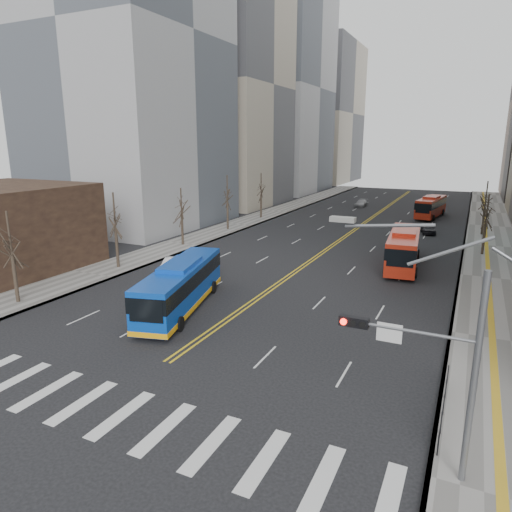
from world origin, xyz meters
TOP-DOWN VIEW (x-y plane):
  - ground at (0.00, 0.00)m, footprint 220.00×220.00m
  - sidewalk_right at (17.50, 45.00)m, footprint 7.00×130.00m
  - sidewalk_left at (-16.50, 45.00)m, footprint 5.00×130.00m
  - crosswalk at (0.00, 0.00)m, footprint 26.70×4.00m
  - centerline at (0.00, 55.00)m, footprint 0.55×100.00m
  - office_towers at (0.12, 68.51)m, footprint 83.00×134.00m
  - signal_mast at (13.77, 2.00)m, footprint 5.37×0.37m
  - pedestrian_railing at (14.30, 6.00)m, footprint 0.06×6.06m
  - street_trees at (-7.18, 34.55)m, footprint 35.20×47.20m
  - blue_bus at (-4.05, 12.40)m, footprint 5.65×12.52m
  - red_bus_near at (8.87, 31.59)m, footprint 3.70×11.83m
  - red_bus_far at (8.47, 64.68)m, footprint 3.98×11.18m
  - car_white at (-10.37, 20.04)m, footprint 2.60×4.44m
  - car_dark_mid at (9.48, 50.31)m, footprint 2.53×4.41m
  - car_silver at (-4.55, 72.39)m, footprint 1.81×4.45m
  - car_dark_far at (8.49, 81.24)m, footprint 2.57×4.90m

SIDE VIEW (x-z plane):
  - ground at x=0.00m, z-range 0.00..0.00m
  - crosswalk at x=0.00m, z-range 0.00..0.01m
  - centerline at x=0.00m, z-range 0.00..0.01m
  - sidewalk_right at x=17.50m, z-range 0.00..0.15m
  - sidewalk_left at x=-16.50m, z-range 0.00..0.15m
  - car_silver at x=-4.55m, z-range 0.00..1.29m
  - car_dark_far at x=8.49m, z-range 0.00..1.31m
  - car_white at x=-10.37m, z-range 0.00..1.38m
  - car_dark_mid at x=9.48m, z-range 0.00..1.41m
  - pedestrian_railing at x=14.30m, z-range 0.31..1.33m
  - blue_bus at x=-4.05m, z-range 0.09..3.65m
  - red_bus_far at x=8.47m, z-range 0.20..3.67m
  - red_bus_near at x=8.87m, z-range 0.20..3.89m
  - signal_mast at x=13.77m, z-range 0.16..9.55m
  - street_trees at x=-7.18m, z-range 1.07..8.67m
  - office_towers at x=0.12m, z-range -5.08..52.92m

